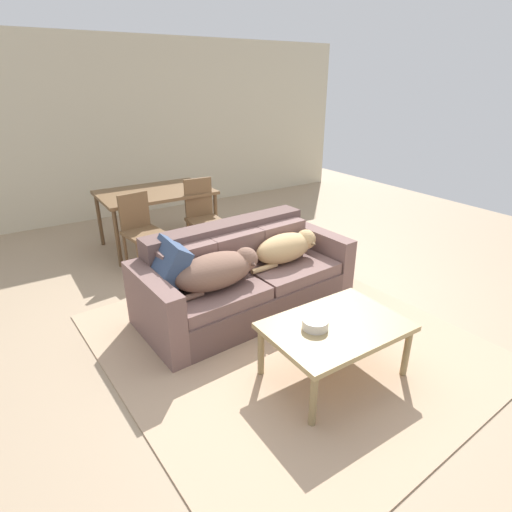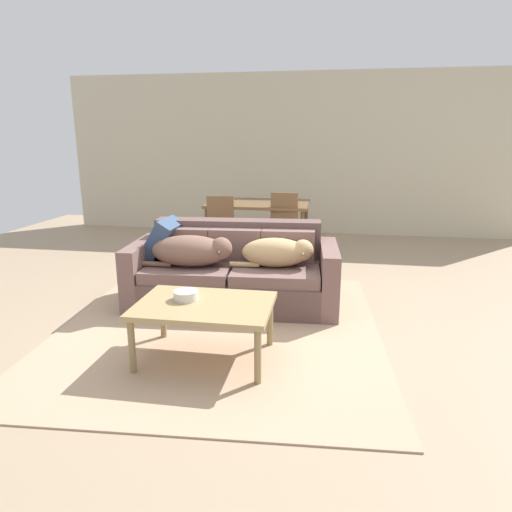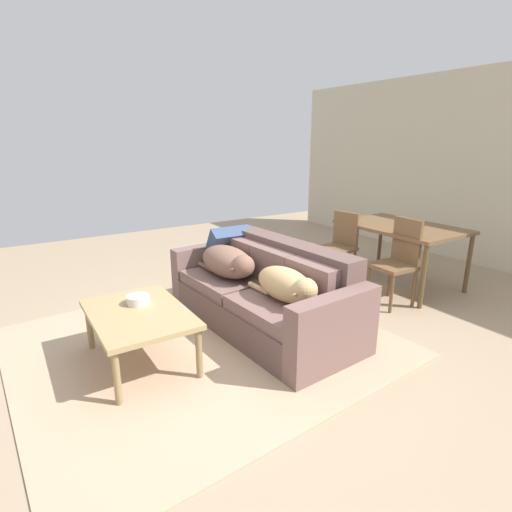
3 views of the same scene
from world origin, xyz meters
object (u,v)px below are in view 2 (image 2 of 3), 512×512
Objects in this scene: dog_on_right_cushion at (278,252)px; bowl_on_coffee_table at (186,295)px; dining_chair_near_right at (283,226)px; throw_pillow_by_left_arm at (162,240)px; couch at (235,273)px; dog_on_left_cushion at (193,251)px; dining_chair_near_left at (220,226)px; coffee_table at (205,309)px; dining_table at (259,207)px.

bowl_on_coffee_table is (-0.57, -1.10, -0.08)m from dog_on_right_cushion.
throw_pillow_by_left_arm is at bearing -122.18° from dining_chair_near_right.
bowl_on_coffee_table is at bearing -61.68° from throw_pillow_by_left_arm.
dog_on_left_cushion is at bearing -155.19° from couch.
throw_pillow_by_left_arm is at bearing 172.01° from dog_on_right_cushion.
dog_on_left_cushion is 4.91× the size of bowl_on_coffee_table.
bowl_on_coffee_table is at bearing -121.04° from dog_on_right_cushion.
dining_chair_near_left is (-0.96, 1.53, -0.07)m from dog_on_right_cushion.
dining_chair_near_right is at bearing 74.43° from couch.
dining_chair_near_left is at bearing 101.55° from coffee_table.
throw_pillow_by_left_arm is 1.36m from bowl_on_coffee_table.
coffee_table is (-0.41, -1.15, -0.17)m from dog_on_right_cushion.
couch reaches higher than dining_table.
dining_table is 1.49× the size of dining_chair_near_right.
dining_chair_near_right is (0.32, 1.51, 0.20)m from couch.
dining_chair_near_right is (0.83, 0.07, 0.01)m from dining_chair_near_left.
bowl_on_coffee_table is (0.64, -1.19, -0.14)m from throw_pillow_by_left_arm.
dog_on_left_cushion is 1.85m from dining_chair_near_right.
couch is at bearing 165.40° from dog_on_right_cushion.
couch is 4.72× the size of throw_pillow_by_left_arm.
dining_chair_near_right is (1.08, 1.51, -0.11)m from throw_pillow_by_left_arm.
dining_table is 0.69m from dining_chair_near_right.
dining_chair_near_right is (0.40, -0.54, -0.17)m from dining_table.
dog_on_left_cushion is at bearing -27.45° from throw_pillow_by_left_arm.
dog_on_right_cushion is 1.22m from throw_pillow_by_left_arm.
dog_on_left_cushion is at bearing -97.16° from dining_table.
couch reaches higher than bowl_on_coffee_table.
dog_on_right_cushion is (0.45, -0.09, 0.25)m from couch.
coffee_table is at bearing -87.83° from dining_table.
dining_table is 1.58× the size of dining_chair_near_left.
coffee_table is at bearing -91.81° from couch.
dog_on_right_cushion is at bearing 70.22° from coffee_table.
throw_pillow_by_left_arm reaches higher than dining_table.
dog_on_right_cushion is 1.23m from coffee_table.
dog_on_right_cushion is 1.24m from bowl_on_coffee_table.
coffee_table is at bearing -17.38° from bowl_on_coffee_table.
dining_table is at bearing 92.17° from coffee_table.
dining_table is at bearing 79.19° from dog_on_left_cushion.
couch is 2.34× the size of dining_chair_near_left.
throw_pillow_by_left_arm is at bearing -108.27° from dining_table.
throw_pillow_by_left_arm reaches higher than dog_on_left_cushion.
dining_table is (0.67, 2.04, 0.06)m from throw_pillow_by_left_arm.
dining_table is at bearing 89.43° from bowl_on_coffee_table.
dining_chair_near_left is at bearing 91.24° from dog_on_left_cushion.
coffee_table is at bearing -86.84° from dining_chair_near_left.
throw_pillow_by_left_arm is (-0.76, 0.00, 0.31)m from couch.
dog_on_left_cushion is at bearing -175.90° from dog_on_right_cushion.
dining_table is (0.28, 2.25, 0.10)m from dog_on_left_cushion.
couch is 0.49m from dog_on_left_cushion.
dog_on_left_cushion is at bearing 111.42° from coffee_table.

